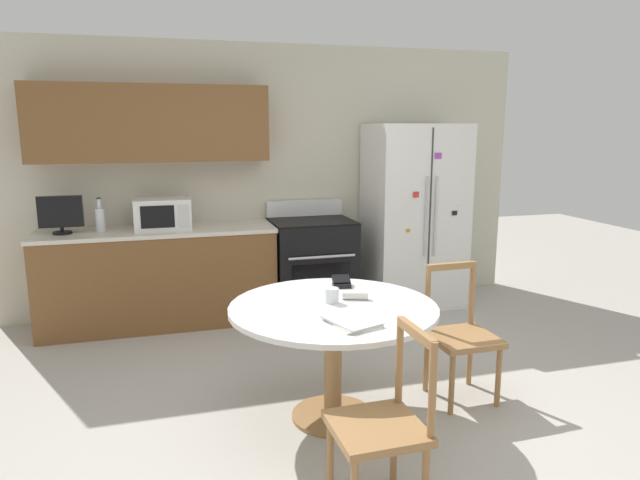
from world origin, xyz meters
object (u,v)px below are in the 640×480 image
Objects in this scene: refrigerator at (414,216)px; candle_glass at (332,296)px; countertop_tv at (61,214)px; oven_range at (312,265)px; dining_chair_near at (382,426)px; microwave at (163,214)px; dining_chair_right at (461,336)px; counter_bottle at (100,219)px; wallet at (341,282)px.

refrigerator reaches higher than candle_glass.
oven_range is at bearing -0.11° from countertop_tv.
dining_chair_near is at bearing -117.54° from refrigerator.
microwave is 0.84m from countertop_tv.
dining_chair_right is 9.71× the size of candle_glass.
refrigerator is 5.06× the size of countertop_tv.
dining_chair_near reaches higher than candle_glass.
candle_glass is at bearing -126.81° from refrigerator.
countertop_tv reaches higher than oven_range.
counter_bottle is at bearing 0.27° from countertop_tv.
microwave is at bearing 115.31° from candle_glass.
countertop_tv reaches higher than wallet.
oven_range is (-1.07, 0.03, -0.45)m from refrigerator.
counter_bottle is 3.28× the size of candle_glass.
candle_glass is at bearing -101.95° from oven_range.
oven_range is 1.51m from microwave.
oven_range is 3.04m from dining_chair_near.
wallet is at bearing -40.75° from countertop_tv.
wallet is at bearing -26.68° from dining_chair_right.
wallet is (-0.26, -1.70, 0.30)m from oven_range.
dining_chair_near is at bearing -92.91° from candle_glass.
refrigerator is 2.14m from wallet.
counter_bottle reaches higher than oven_range.
countertop_tv reaches higher than dining_chair_right.
countertop_tv is at bearing 179.39° from refrigerator.
microwave reaches higher than oven_range.
refrigerator is at bearing 51.57° from wallet.
dining_chair_right is at bearing -40.70° from counter_bottle.
oven_range is at bearing -0.41° from microwave.
countertop_tv is at bearing 131.62° from candle_glass.
wallet is at bearing -56.42° from microwave.
oven_range is at bearing -10.01° from dining_chair_near.
dining_chair_right is 0.88m from wallet.
microwave is at bearing 179.05° from refrigerator.
countertop_tv is (-0.84, -0.01, 0.04)m from microwave.
dining_chair_right is (0.47, -2.05, -0.03)m from oven_range.
dining_chair_near is (-1.55, -2.97, -0.49)m from refrigerator.
countertop_tv is (-3.31, 0.04, 0.16)m from refrigerator.
oven_range reaches higher than wallet.
dining_chair_right is (-0.60, -2.02, -0.49)m from refrigerator.
dining_chair_near is at bearing 43.94° from dining_chair_right.
counter_bottle reaches higher than microwave.
counter_bottle is at bearing 24.81° from dining_chair_near.
dining_chair_right reaches higher than candle_glass.
microwave is at bearing 0.43° from counter_bottle.
countertop_tv is 2.74m from candle_glass.
microwave is at bearing -48.78° from dining_chair_right.
counter_bottle is (0.31, 0.00, -0.06)m from countertop_tv.
oven_range is 1.20× the size of dining_chair_right.
countertop_tv reaches higher than counter_bottle.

